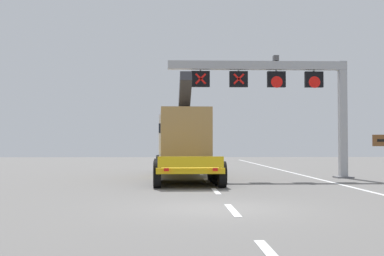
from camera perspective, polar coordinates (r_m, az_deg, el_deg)
The scene contains 5 objects.
ground at distance 14.24m, azimuth 3.05°, elevation -9.18°, with size 112.00×112.00×0.00m, color slate.
lane_markings at distance 33.33m, azimuth 0.77°, elevation -4.97°, with size 0.20×52.96×0.01m.
edge_line_right at distance 27.17m, azimuth 13.99°, elevation -5.62°, with size 0.20×63.00×0.01m, color silver.
overhead_lane_gantry at distance 27.39m, azimuth 10.23°, elevation 4.90°, with size 9.90×0.90×6.59m.
heavy_haul_truck_yellow at distance 28.16m, azimuth -1.19°, elevation -1.50°, with size 3.40×14.13×5.30m.
Camera 1 is at (-1.23, -14.07, 1.81)m, focal length 46.66 mm.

